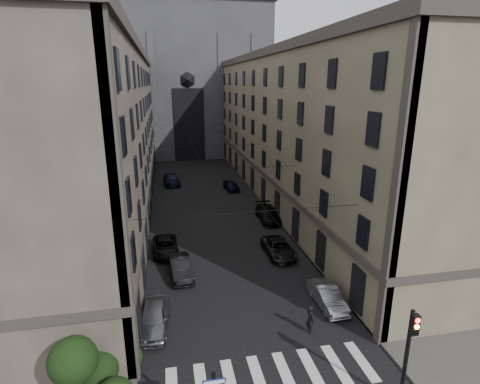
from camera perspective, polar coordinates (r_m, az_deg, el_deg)
sidewalk_left at (r=49.38m, az=-17.40°, el=-2.04°), size 7.00×80.00×0.15m
sidewalk_right at (r=51.43m, az=6.51°, el=-0.66°), size 7.00×80.00×0.15m
zebra_crossing at (r=22.28m, az=4.82°, el=-26.01°), size 11.00×3.20×0.01m
building_left at (r=47.85m, az=-21.87°, el=8.38°), size 13.60×60.60×18.85m
building_right at (r=50.53m, az=10.07°, el=9.65°), size 13.60×60.60×18.85m
gothic_tower at (r=85.89m, az=-8.58°, el=18.01°), size 35.00×23.00×58.00m
traffic_light_right at (r=20.19m, az=24.35°, el=-20.76°), size 0.34×0.50×5.20m
shrub_cluster at (r=20.89m, az=-21.10°, el=-24.10°), size 3.90×4.40×3.90m
tram_wires at (r=47.27m, az=-5.37°, el=6.81°), size 14.00×60.00×0.43m
car_left_near at (r=25.41m, az=-13.02°, el=-18.17°), size 2.21×4.69×1.55m
car_left_midnear at (r=30.96m, az=-9.02°, el=-11.28°), size 2.00×4.70×1.51m
car_left_midfar at (r=35.08m, az=-11.28°, el=-8.11°), size 2.43×4.92×1.34m
car_left_far at (r=58.01m, az=-10.40°, el=1.87°), size 2.68×5.65×1.59m
car_right_near at (r=27.68m, az=13.17°, el=-15.24°), size 1.55×4.28×1.40m
car_right_midnear at (r=34.19m, az=5.92°, el=-8.50°), size 2.33×4.99×1.38m
car_right_midfar at (r=42.37m, az=4.33°, el=-3.33°), size 2.25×5.41×1.56m
car_right_far at (r=54.16m, az=-1.35°, el=1.01°), size 2.11×4.30×1.41m
pedestrian at (r=24.83m, az=10.64°, el=-18.49°), size 0.55×0.74×1.86m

